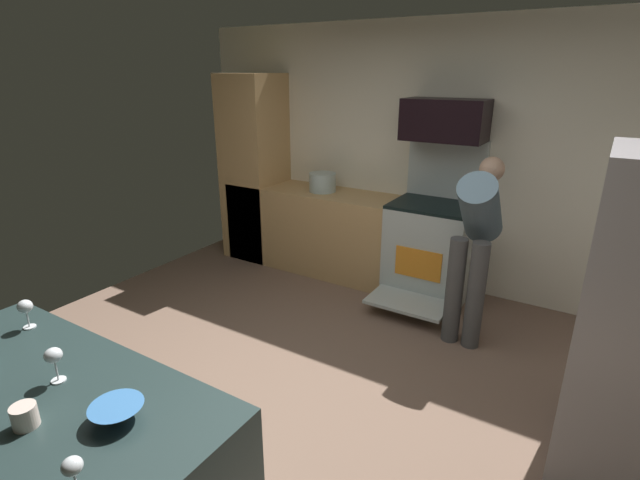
{
  "coord_description": "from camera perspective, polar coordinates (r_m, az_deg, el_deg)",
  "views": [
    {
      "loc": [
        1.62,
        -2.25,
        2.14
      ],
      "look_at": [
        0.04,
        0.3,
        1.05
      ],
      "focal_mm": 26.5,
      "sensor_mm": 36.0,
      "label": 1
    }
  ],
  "objects": [
    {
      "name": "lower_cabinet_run",
      "position": [
        5.21,
        0.98,
        0.99
      ],
      "size": [
        2.4,
        0.6,
        0.9
      ],
      "primitive_type": "cube",
      "color": "tan",
      "rests_on": "ground"
    },
    {
      "name": "wine_glass_mid",
      "position": [
        2.81,
        -32.03,
        -6.96
      ],
      "size": [
        0.07,
        0.07,
        0.15
      ],
      "color": "silver",
      "rests_on": "counter_island"
    },
    {
      "name": "person_cook",
      "position": [
        3.94,
        18.26,
        0.35
      ],
      "size": [
        0.31,
        0.64,
        1.48
      ],
      "color": "#4A4A4A",
      "rests_on": "ground"
    },
    {
      "name": "microwave",
      "position": [
        4.54,
        14.84,
        13.83
      ],
      "size": [
        0.74,
        0.38,
        0.37
      ],
      "primitive_type": "cube",
      "color": "black",
      "rests_on": "oven_range"
    },
    {
      "name": "cabinet_column",
      "position": [
        5.61,
        -7.88,
        8.55
      ],
      "size": [
        0.6,
        0.6,
        2.1
      ],
      "primitive_type": "cube",
      "color": "tan",
      "rests_on": "ground"
    },
    {
      "name": "stock_pot",
      "position": [
        5.09,
        0.3,
        6.99
      ],
      "size": [
        0.29,
        0.29,
        0.2
      ],
      "primitive_type": "cylinder",
      "color": "#AEC3BF",
      "rests_on": "lower_cabinet_run"
    },
    {
      "name": "mug_coffee",
      "position": [
        2.13,
        -32.08,
        -17.58
      ],
      "size": [
        0.09,
        0.09,
        0.09
      ],
      "primitive_type": "cylinder",
      "color": "beige",
      "rests_on": "counter_island"
    },
    {
      "name": "oven_range",
      "position": [
        4.72,
        13.22,
        -0.85
      ],
      "size": [
        0.76,
        1.05,
        1.52
      ],
      "color": "#B7C2BE",
      "rests_on": "ground"
    },
    {
      "name": "wine_glass_near",
      "position": [
        1.73,
        -27.69,
        -23.31
      ],
      "size": [
        0.06,
        0.06,
        0.15
      ],
      "color": "silver",
      "rests_on": "counter_island"
    },
    {
      "name": "counter_island",
      "position": [
        2.61,
        -29.2,
        -23.5
      ],
      "size": [
        1.71,
        0.8,
        0.9
      ],
      "primitive_type": "cube",
      "color": "#243534",
      "rests_on": "ground"
    },
    {
      "name": "mixing_bowl_large",
      "position": [
        2.02,
        -23.29,
        -18.6
      ],
      "size": [
        0.2,
        0.2,
        0.06
      ],
      "primitive_type": "cone",
      "rotation": [
        3.14,
        0.0,
        0.0
      ],
      "color": "#3C77B8",
      "rests_on": "counter_island"
    },
    {
      "name": "ground_plane",
      "position": [
        3.51,
        -3.29,
        -17.87
      ],
      "size": [
        5.2,
        4.8,
        0.02
      ],
      "primitive_type": "cube",
      "color": "#7A5F4E"
    },
    {
      "name": "wine_glass_far",
      "position": [
        2.29,
        -29.49,
        -12.2
      ],
      "size": [
        0.07,
        0.07,
        0.16
      ],
      "color": "silver",
      "rests_on": "counter_island"
    },
    {
      "name": "wall_back",
      "position": [
        4.94,
        12.37,
        9.69
      ],
      "size": [
        5.2,
        0.12,
        2.6
      ],
      "primitive_type": "cube",
      "color": "silver",
      "rests_on": "ground"
    }
  ]
}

